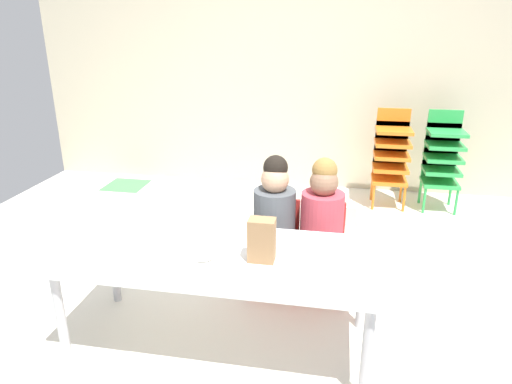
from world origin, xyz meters
name	(u,v)px	position (x,y,z in m)	size (l,w,h in m)	color
ground_plane	(259,291)	(0.00, 0.00, -0.01)	(5.53, 4.43, 0.02)	silver
back_wall	(298,57)	(0.00, 2.21, 1.34)	(5.53, 0.10, 2.68)	beige
craft_table	(219,261)	(-0.12, -0.56, 0.51)	(1.67, 0.69, 0.56)	white
seated_child_near_camera	(275,213)	(0.09, 0.01, 0.55)	(0.32, 0.32, 0.92)	red
seated_child_middle_seat	(322,216)	(0.38, 0.01, 0.55)	(0.34, 0.34, 0.92)	red
kid_chair_orange_stack	(391,153)	(0.95, 1.75, 0.52)	(0.32, 0.30, 0.92)	orange
kid_chair_green_stack	(442,155)	(1.41, 1.75, 0.52)	(0.32, 0.30, 0.92)	green
paper_bag_brown	(262,240)	(0.12, -0.60, 0.67)	(0.13, 0.09, 0.22)	#9E754C
paper_plate_near_edge	(203,258)	(-0.17, -0.65, 0.56)	(0.18, 0.18, 0.01)	white
donut_powdered_on_plate	(203,254)	(-0.17, -0.65, 0.59)	(0.12, 0.12, 0.04)	white
donut_powdered_loose	(198,257)	(-0.20, -0.65, 0.57)	(0.10, 0.10, 0.03)	white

